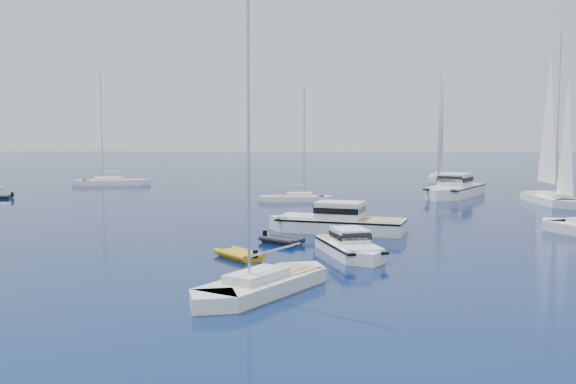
# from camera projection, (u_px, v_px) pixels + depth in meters

# --- Properties ---
(ground) EXTENTS (400.00, 400.00, 0.00)m
(ground) POSITION_uv_depth(u_px,v_px,m) (178.00, 265.00, 39.22)
(ground) COLOR #071E49
(ground) RESTS_ON ground
(motor_cruiser_near) EXTENTS (4.69, 8.57, 2.15)m
(motor_cruiser_near) POSITION_uv_depth(u_px,v_px,m) (351.00, 256.00, 42.05)
(motor_cruiser_near) COLOR white
(motor_cruiser_near) RESTS_ON ground
(motor_cruiser_centre) EXTENTS (11.80, 6.25, 2.96)m
(motor_cruiser_centre) POSITION_uv_depth(u_px,v_px,m) (337.00, 232.00, 51.67)
(motor_cruiser_centre) COLOR silver
(motor_cruiser_centre) RESTS_ON ground
(motor_cruiser_distant) EXTENTS (9.67, 13.34, 3.41)m
(motor_cruiser_distant) POSITION_uv_depth(u_px,v_px,m) (454.00, 197.00, 78.89)
(motor_cruiser_distant) COLOR silver
(motor_cruiser_distant) RESTS_ON ground
(sailboat_fore) EXTENTS (7.68, 10.44, 15.44)m
(sailboat_fore) POSITION_uv_depth(u_px,v_px,m) (262.00, 292.00, 32.65)
(sailboat_fore) COLOR silver
(sailboat_fore) RESTS_ON ground
(sailboat_centre) EXTENTS (8.73, 2.84, 12.63)m
(sailboat_centre) POSITION_uv_depth(u_px,v_px,m) (296.00, 201.00, 73.76)
(sailboat_centre) COLOR white
(sailboat_centre) RESTS_ON ground
(sailboat_sails_r) EXTENTS (4.23, 12.53, 18.08)m
(sailboat_sails_r) POSITION_uv_depth(u_px,v_px,m) (550.00, 203.00, 71.78)
(sailboat_sails_r) COLOR white
(sailboat_sails_r) RESTS_ON ground
(sailboat_far_l) EXTENTS (11.57, 4.80, 16.51)m
(sailboat_far_l) POSITION_uv_depth(u_px,v_px,m) (111.00, 185.00, 95.14)
(sailboat_far_l) COLOR white
(sailboat_far_l) RESTS_ON ground
(sailboat_sails_far) EXTENTS (6.13, 12.04, 17.14)m
(sailboat_sails_far) POSITION_uv_depth(u_px,v_px,m) (440.00, 180.00, 104.96)
(sailboat_sails_far) COLOR silver
(sailboat_sails_far) RESTS_ON ground
(tender_yellow) EXTENTS (3.71, 3.94, 0.95)m
(tender_yellow) POSITION_uv_depth(u_px,v_px,m) (239.00, 258.00, 41.23)
(tender_yellow) COLOR #C3910B
(tender_yellow) RESTS_ON ground
(tender_grey_near) EXTENTS (3.55, 3.32, 0.95)m
(tender_grey_near) POSITION_uv_depth(u_px,v_px,m) (282.00, 243.00, 46.55)
(tender_grey_near) COLOR black
(tender_grey_near) RESTS_ON ground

